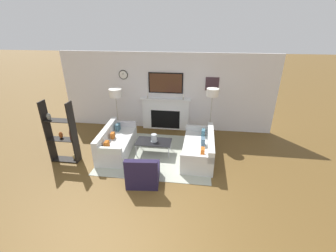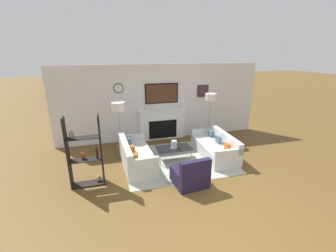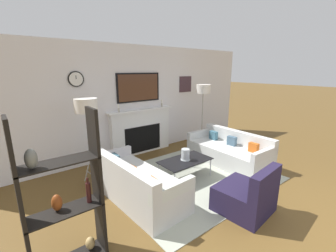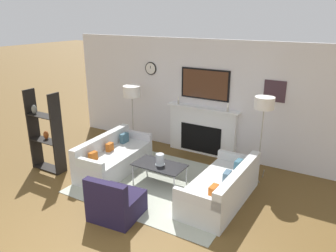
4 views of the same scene
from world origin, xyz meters
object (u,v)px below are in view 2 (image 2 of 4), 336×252
hurricane_candle (174,145)px  shelf_unit (85,154)px  floor_lamp_right (211,98)px  armchair (190,175)px  couch_left (136,156)px  couch_right (215,148)px  floor_lamp_left (118,107)px  coffee_table (174,149)px

hurricane_candle → shelf_unit: bearing=-163.3°
floor_lamp_right → shelf_unit: bearing=-155.5°
armchair → shelf_unit: bearing=164.4°
couch_left → floor_lamp_right: (2.80, 1.17, 1.30)m
couch_right → armchair: (-1.33, -1.33, -0.01)m
couch_right → shelf_unit: (-3.72, -0.67, 0.55)m
hurricane_candle → shelf_unit: (-2.39, -0.72, 0.32)m
hurricane_candle → floor_lamp_right: floor_lamp_right is taller
couch_right → floor_lamp_left: bearing=157.3°
coffee_table → floor_lamp_right: size_ratio=0.59×
armchair → floor_lamp_left: size_ratio=0.51×
floor_lamp_left → floor_lamp_right: 3.12m
couch_left → hurricane_candle: (1.15, 0.05, 0.21)m
couch_right → hurricane_candle: 1.35m
couch_left → shelf_unit: bearing=-151.8°
coffee_table → floor_lamp_right: floor_lamp_right is taller
coffee_table → couch_left: bearing=-177.9°
couch_right → hurricane_candle: couch_right is taller
coffee_table → shelf_unit: size_ratio=0.59×
couch_left → armchair: (1.14, -1.33, -0.02)m
shelf_unit → couch_right: bearing=10.2°
couch_right → couch_left: bearing=-180.0°
floor_lamp_left → hurricane_candle: bearing=-37.3°
armchair → shelf_unit: size_ratio=0.47×
couch_right → floor_lamp_left: floor_lamp_left is taller
armchair → shelf_unit: 2.54m
hurricane_candle → shelf_unit: 2.52m
couch_left → couch_right: couch_left is taller
couch_right → armchair: size_ratio=2.33×
shelf_unit → couch_left: bearing=28.2°
coffee_table → hurricane_candle: size_ratio=4.59×
floor_lamp_right → shelf_unit: size_ratio=1.00×
coffee_table → floor_lamp_left: 2.15m
shelf_unit → floor_lamp_left: bearing=63.4°
couch_left → shelf_unit: size_ratio=1.08×
coffee_table → armchair: bearing=-89.9°
couch_right → shelf_unit: size_ratio=1.10×
couch_left → couch_right: size_ratio=0.98×
floor_lamp_left → floor_lamp_right: size_ratio=0.93×
armchair → hurricane_candle: armchair is taller
hurricane_candle → floor_lamp_left: (-1.47, 1.12, 0.97)m
couch_left → coffee_table: bearing=2.1°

